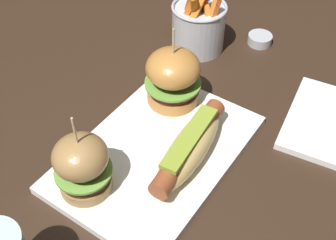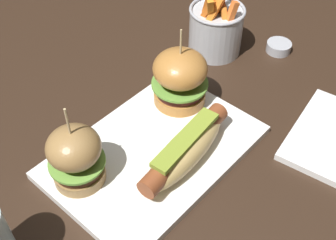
# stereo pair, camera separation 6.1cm
# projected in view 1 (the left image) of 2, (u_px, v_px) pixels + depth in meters

# --- Properties ---
(ground_plane) EXTENTS (3.00, 3.00, 0.00)m
(ground_plane) POSITION_uv_depth(u_px,v_px,m) (156.00, 156.00, 0.69)
(ground_plane) COLOR black
(platter_main) EXTENTS (0.33, 0.22, 0.01)m
(platter_main) POSITION_uv_depth(u_px,v_px,m) (156.00, 153.00, 0.69)
(platter_main) COLOR white
(platter_main) RESTS_ON ground
(hot_dog) EXTENTS (0.20, 0.07, 0.05)m
(hot_dog) POSITION_uv_depth(u_px,v_px,m) (189.00, 147.00, 0.65)
(hot_dog) COLOR tan
(hot_dog) RESTS_ON platter_main
(slider_left) EXTENTS (0.08, 0.08, 0.14)m
(slider_left) POSITION_uv_depth(u_px,v_px,m) (82.00, 165.00, 0.60)
(slider_left) COLOR olive
(slider_left) RESTS_ON platter_main
(slider_right) EXTENTS (0.10, 0.10, 0.15)m
(slider_right) POSITION_uv_depth(u_px,v_px,m) (173.00, 77.00, 0.73)
(slider_right) COLOR #B07335
(slider_right) RESTS_ON platter_main
(fries_bucket) EXTENTS (0.11, 0.11, 0.14)m
(fries_bucket) POSITION_uv_depth(u_px,v_px,m) (198.00, 25.00, 0.86)
(fries_bucket) COLOR #B7BABF
(fries_bucket) RESTS_ON ground
(sauce_ramekin) EXTENTS (0.05, 0.05, 0.02)m
(sauce_ramekin) POSITION_uv_depth(u_px,v_px,m) (262.00, 40.00, 0.90)
(sauce_ramekin) COLOR #A8AAB2
(sauce_ramekin) RESTS_ON ground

